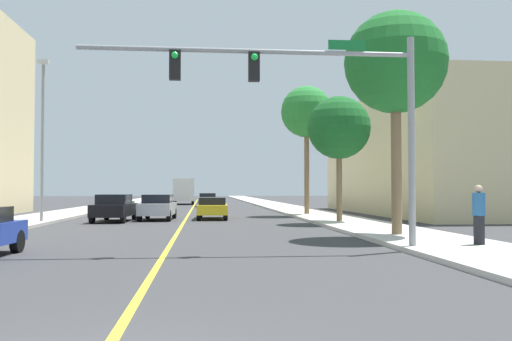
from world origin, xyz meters
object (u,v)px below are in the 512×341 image
at_px(palm_mid, 339,128).
at_px(palm_far, 307,113).
at_px(traffic_signal_mast, 311,92).
at_px(car_yellow, 213,207).
at_px(car_green, 117,204).
at_px(delivery_truck, 184,191).
at_px(street_lamp, 42,132).
at_px(palm_near, 395,64).
at_px(pedestrian, 479,215).
at_px(car_silver, 158,207).
at_px(car_gray, 207,200).
at_px(car_black, 114,207).

relative_size(palm_mid, palm_far, 0.76).
height_order(traffic_signal_mast, car_yellow, traffic_signal_mast).
relative_size(car_green, delivery_truck, 0.59).
xyz_separation_m(street_lamp, palm_near, (15.41, -9.52, 1.69)).
bearing_deg(palm_near, pedestrian, -74.05).
relative_size(traffic_signal_mast, pedestrian, 5.47).
bearing_deg(palm_mid, traffic_signal_mast, -107.68).
relative_size(street_lamp, pedestrian, 4.72).
bearing_deg(palm_mid, car_green, 137.80).
xyz_separation_m(traffic_signal_mast, car_silver, (-5.76, 16.77, -3.84)).
height_order(palm_far, car_green, palm_far).
relative_size(palm_mid, pedestrian, 3.66).
bearing_deg(car_green, traffic_signal_mast, 111.38).
height_order(car_green, pedestrian, pedestrian).
bearing_deg(car_green, pedestrian, 121.26).
height_order(traffic_signal_mast, car_green, traffic_signal_mast).
height_order(car_gray, delivery_truck, delivery_truck).
xyz_separation_m(palm_mid, car_yellow, (-6.49, 5.14, -4.28)).
bearing_deg(car_green, palm_far, 164.74).
relative_size(car_gray, car_silver, 0.94).
relative_size(car_green, pedestrian, 2.42).
bearing_deg(car_gray, car_black, -103.91).
bearing_deg(car_yellow, car_silver, -166.06).
height_order(car_silver, delivery_truck, delivery_truck).
xyz_separation_m(palm_far, car_silver, (-9.56, -3.87, -6.19)).
xyz_separation_m(palm_far, car_gray, (-6.55, 20.05, -6.24)).
height_order(traffic_signal_mast, delivery_truck, traffic_signal_mast).
distance_m(car_gray, delivery_truck, 9.21).
bearing_deg(car_black, car_gray, 80.88).
bearing_deg(traffic_signal_mast, palm_mid, 72.32).
distance_m(traffic_signal_mast, car_black, 17.83).
bearing_deg(palm_near, traffic_signal_mast, -134.61).
bearing_deg(pedestrian, car_gray, -143.82).
distance_m(street_lamp, delivery_truck, 36.51).
xyz_separation_m(car_yellow, car_green, (-6.73, 6.85, 0.04)).
height_order(traffic_signal_mast, palm_near, palm_near).
xyz_separation_m(street_lamp, car_silver, (5.66, 3.20, -4.00)).
distance_m(car_gray, pedestrian, 41.29).
bearing_deg(car_yellow, traffic_signal_mast, -80.19).
xyz_separation_m(car_yellow, delivery_truck, (-2.89, 31.97, 0.90)).
bearing_deg(delivery_truck, traffic_signal_mast, -85.14).
relative_size(street_lamp, palm_mid, 1.29).
bearing_deg(pedestrian, car_silver, -121.60).
distance_m(palm_near, pedestrian, 6.76).
bearing_deg(palm_near, car_silver, 127.48).
bearing_deg(street_lamp, car_green, 78.83).
distance_m(palm_far, pedestrian, 21.35).
xyz_separation_m(palm_far, delivery_truck, (-9.25, 28.81, -5.36)).
distance_m(car_yellow, car_gray, 23.22).
bearing_deg(palm_mid, palm_near, -89.57).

